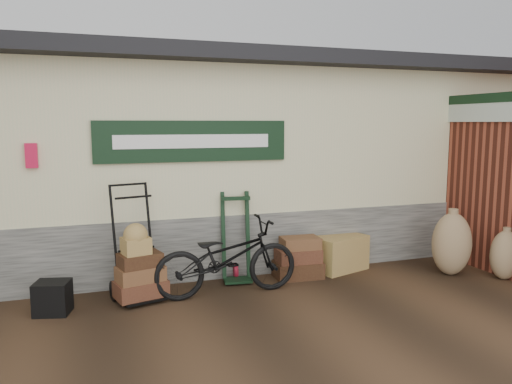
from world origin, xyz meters
The scene contains 11 objects.
ground centered at (0.00, 0.00, 0.00)m, with size 80.00×80.00×0.00m, color black.
station_building centered at (-0.01, 2.74, 1.61)m, with size 14.40×4.10×3.20m.
brick_outbuilding centered at (4.70, 1.19, 1.30)m, with size 1.71×4.51×2.62m.
porter_trolley centered at (-1.14, 0.57, 0.74)m, with size 0.74×0.55×1.47m, color black, non-canonical shape.
green_barrow centered at (0.25, 0.85, 0.62)m, with size 0.45×0.38×1.24m, color black, non-canonical shape.
suitcase_stack centered at (1.13, 0.69, 0.30)m, with size 0.67×0.42×0.59m, color #341A10, non-canonical shape.
wicker_hamper centered at (1.86, 0.85, 0.26)m, with size 0.79×0.52×0.52m, color olive.
black_trunk centered at (-2.11, 0.35, 0.19)m, with size 0.38×0.33×0.38m, color black.
bicycle centered at (-0.03, 0.32, 0.54)m, with size 1.87×0.65×1.09m, color black.
burlap_sack_left centered at (3.28, 0.09, 0.46)m, with size 0.57×0.48×0.92m, color #876348.
burlap_sack_right centered at (3.85, -0.33, 0.35)m, with size 0.44×0.37×0.70m, color #876348.
Camera 1 is at (-1.68, -5.65, 2.19)m, focal length 35.00 mm.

